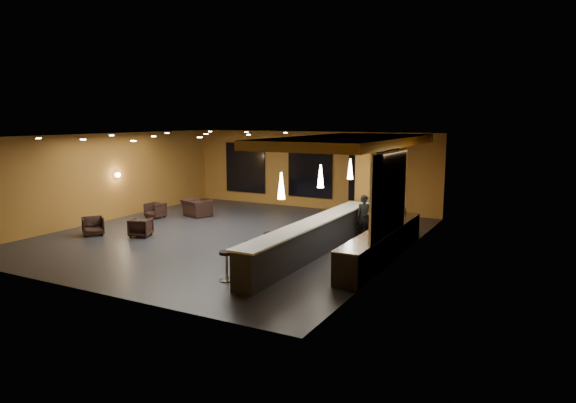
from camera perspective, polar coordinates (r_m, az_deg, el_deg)
The scene contains 36 objects.
floor at distance 18.25m, azimuth -6.31°, elevation -3.94°, with size 12.00×13.00×0.10m, color black.
ceiling at distance 17.78m, azimuth -6.52°, elevation 7.43°, with size 12.00×13.00×0.10m, color black.
wall_back at distance 23.60m, azimuth 2.58°, elevation 3.54°, with size 12.00×0.10×3.50m, color #915D20.
wall_front at distance 13.12m, azimuth -22.71°, elevation -1.79°, with size 12.00×0.10×3.50m, color #915D20.
wall_left at distance 21.89m, azimuth -19.64°, elevation 2.56°, with size 0.10×13.00×3.50m, color #915D20.
wall_right at distance 15.39m, azimuth 12.56°, elevation 0.25°, with size 0.10×13.00×3.50m, color #915D20.
wood_soffit at distance 16.81m, azimuth 6.88°, elevation 6.67°, with size 3.60×8.00×0.28m, color #BC8B37.
window_left at distance 25.19m, azimuth -4.76°, elevation 3.77°, with size 2.20×0.06×2.40m, color black.
window_center at distance 23.50m, azimuth 2.46°, elevation 3.40°, with size 2.20×0.06×2.40m, color black.
window_right at distance 22.39m, azimuth 9.42°, elevation 2.99°, with size 2.20×0.06×2.40m, color black.
tile_backsplash at distance 14.43m, azimuth 11.19°, elevation 0.71°, with size 0.06×3.20×2.40m, color white.
bar_counter at distance 15.52m, azimuth 2.81°, elevation -4.17°, with size 0.60×8.00×1.00m, color black.
bar_top at distance 15.40m, azimuth 2.82°, elevation -2.27°, with size 0.78×8.10×0.05m, color silver.
prep_counter at distance 15.29m, azimuth 10.44°, elevation -4.79°, with size 0.70×6.00×0.86m, color black.
prep_top at distance 15.18m, azimuth 10.49°, elevation -3.12°, with size 0.72×6.00×0.03m, color silver.
wall_shelf_lower at distance 14.34m, azimuth 10.38°, elevation -0.94°, with size 0.30×1.50×0.03m, color silver.
wall_shelf_upper at distance 14.27m, azimuth 10.43°, elevation 0.84°, with size 0.30×1.50×0.03m, color silver.
column at distance 19.50m, azimuth 8.58°, elevation 2.24°, with size 0.60×0.60×3.50m, color brown.
wall_sconce at distance 22.11m, azimuth -18.39°, elevation 2.82°, with size 0.22×0.22×0.22m, color #FFE5B2.
pendant_0 at distance 13.42m, azimuth -0.75°, elevation 1.76°, with size 0.20×0.20×0.70m, color white.
pendant_1 at distance 15.65m, azimuth 3.64°, elevation 2.82°, with size 0.20×0.20×0.70m, color white.
pendant_2 at distance 17.94m, azimuth 6.93°, elevation 3.60°, with size 0.20×0.20×0.70m, color white.
staff_a at distance 17.69m, azimuth 8.48°, elevation -1.73°, with size 0.55×0.36×1.52m, color black.
staff_b at distance 18.30m, azimuth 11.48°, elevation -1.30°, with size 0.78×0.61×1.61m, color black.
staff_c at distance 17.73m, azimuth 11.78°, elevation -1.25°, with size 0.90×0.59×1.85m, color black.
armchair_a at distance 19.42m, azimuth -20.85°, elevation -2.56°, with size 0.70×0.72×0.65m, color black.
armchair_b at distance 18.67m, azimuth -16.04°, elevation -2.78°, with size 0.69×0.71×0.64m, color black.
armchair_c at distance 21.97m, azimuth -14.53°, elevation -0.96°, with size 0.67×0.69×0.63m, color black.
armchair_d at distance 21.94m, azimuth -10.11°, elevation -0.70°, with size 1.10×0.97×0.72m, color black.
bar_stool_0 at distance 13.19m, azimuth -6.83°, elevation -6.68°, with size 0.39×0.39×0.77m.
bar_stool_1 at distance 14.03m, azimuth -4.13°, elevation -5.61°, with size 0.40×0.40×0.79m.
bar_stool_2 at distance 14.79m, azimuth -1.93°, elevation -4.65°, with size 0.43×0.43×0.85m.
bar_stool_3 at distance 15.93m, azimuth 0.51°, elevation -3.80°, with size 0.40×0.40×0.78m.
bar_stool_4 at distance 16.93m, azimuth 2.33°, elevation -3.12°, with size 0.37×0.37×0.74m.
bar_stool_5 at distance 17.82m, azimuth 3.17°, elevation -2.43°, with size 0.39×0.39×0.77m.
bar_stool_6 at distance 18.93m, azimuth 5.50°, elevation -1.74°, with size 0.40×0.40×0.78m.
Camera 1 is at (10.02, -14.68, 4.11)m, focal length 32.00 mm.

